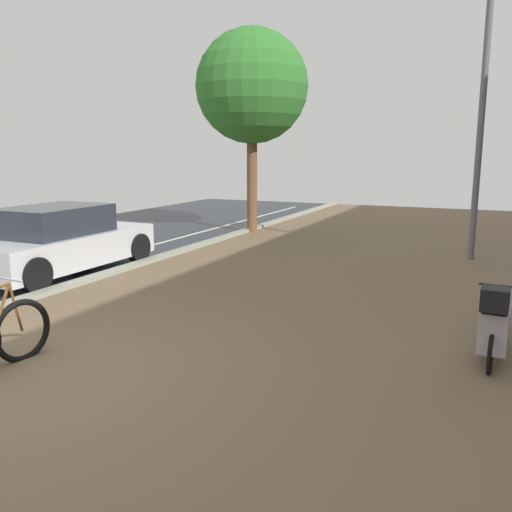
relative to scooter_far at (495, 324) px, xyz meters
name	(u,v)px	position (x,y,z in m)	size (l,w,h in m)	color
ground	(140,406)	(-3.04, -2.57, -0.46)	(21.00, 40.00, 0.13)	#262932
scooter_far	(495,324)	(0.00, 0.00, 0.00)	(0.52, 1.76, 0.97)	black
parked_car_near	(59,242)	(-7.88, 1.46, 0.18)	(1.80, 3.90, 1.32)	silver
lamp_post	(482,113)	(-0.53, 6.23, 2.73)	(0.20, 0.52, 5.69)	slate
street_tree	(252,87)	(-6.72, 8.03, 3.72)	(3.22, 3.22, 5.79)	brown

